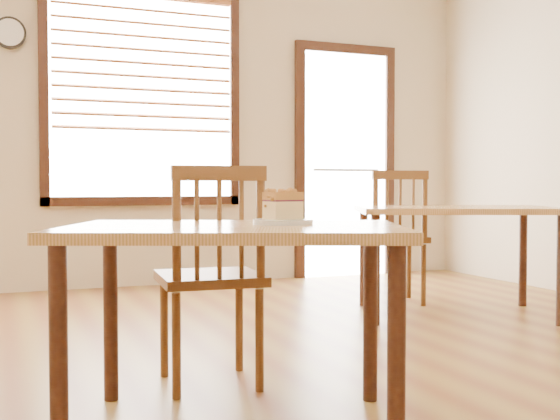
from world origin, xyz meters
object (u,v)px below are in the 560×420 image
(cafe_chair_main, at_px, (212,275))
(cafe_chair_second, at_px, (394,236))
(cake_slice, at_px, (283,204))
(cafe_table_second, at_px, (455,219))
(cafe_table_main, at_px, (234,252))
(plate, at_px, (283,222))
(wall_clock, at_px, (10,33))

(cafe_chair_main, xyz_separation_m, cafe_chair_second, (1.91, 1.61, 0.01))
(cafe_chair_main, height_order, cake_slice, cafe_chair_main)
(cafe_table_second, relative_size, cafe_chair_second, 1.54)
(cafe_table_main, xyz_separation_m, plate, (0.20, 0.02, 0.11))
(plate, bearing_deg, cafe_chair_main, 103.01)
(cafe_table_main, distance_m, cafe_table_second, 2.66)
(cafe_table_main, height_order, plate, plate)
(wall_clock, bearing_deg, cake_slice, -76.54)
(wall_clock, height_order, cafe_chair_main, wall_clock)
(wall_clock, relative_size, plate, 1.14)
(wall_clock, xyz_separation_m, cake_slice, (0.90, -3.75, -1.33))
(wall_clock, xyz_separation_m, cafe_chair_main, (0.77, -3.21, -1.65))
(wall_clock, distance_m, cake_slice, 4.08)
(wall_clock, height_order, cafe_table_second, wall_clock)
(wall_clock, bearing_deg, cafe_table_second, -37.57)
(cafe_table_second, xyz_separation_m, plate, (-1.92, -1.58, 0.10))
(cafe_chair_main, relative_size, cafe_chair_second, 0.97)
(cafe_chair_second, bearing_deg, cafe_chair_main, 55.89)
(cafe_chair_main, height_order, cafe_table_second, cafe_chair_main)
(plate, bearing_deg, cafe_chair_second, 50.27)
(cafe_table_main, distance_m, cafe_chair_main, 0.58)
(cafe_chair_main, relative_size, cafe_table_second, 0.63)
(cafe_chair_second, relative_size, plate, 4.48)
(cafe_table_second, bearing_deg, plate, -117.78)
(cafe_chair_second, bearing_deg, cafe_table_main, 63.20)
(cafe_chair_main, bearing_deg, cafe_chair_second, -135.35)
(wall_clock, relative_size, cafe_chair_main, 0.26)
(wall_clock, height_order, cafe_chair_second, wall_clock)
(cake_slice, bearing_deg, cafe_chair_second, 39.69)
(cafe_chair_main, xyz_separation_m, cake_slice, (0.12, -0.54, 0.32))
(cafe_chair_main, bearing_deg, cake_slice, 107.36)
(cafe_table_second, distance_m, cake_slice, 2.50)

